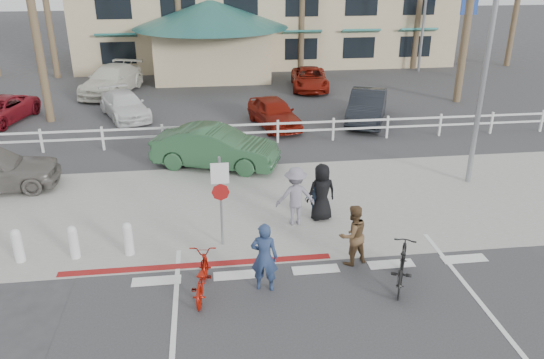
{
  "coord_description": "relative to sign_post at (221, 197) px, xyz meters",
  "views": [
    {
      "loc": [
        -2.58,
        -10.69,
        7.46
      ],
      "look_at": [
        -0.8,
        3.1,
        1.5
      ],
      "focal_mm": 35.0,
      "sensor_mm": 36.0,
      "label": 1
    }
  ],
  "objects": [
    {
      "name": "curb_red",
      "position": [
        -0.7,
        -1.0,
        -1.44
      ],
      "size": [
        7.0,
        0.25,
        0.02
      ],
      "primitive_type": "cube",
      "color": "maroon",
      "rests_on": "ground"
    },
    {
      "name": "bollard_2",
      "position": [
        -5.3,
        -0.2,
        -0.97
      ],
      "size": [
        0.26,
        0.26,
        0.95
      ],
      "primitive_type": null,
      "color": "silver",
      "rests_on": "ground"
    },
    {
      "name": "bollard_0",
      "position": [
        -2.5,
        -0.2,
        -0.97
      ],
      "size": [
        0.26,
        0.26,
        0.95
      ],
      "primitive_type": null,
      "color": "silver",
      "rests_on": "ground"
    },
    {
      "name": "bike_black",
      "position": [
        4.21,
        -2.53,
        -0.89
      ],
      "size": [
        1.25,
        1.92,
        1.12
      ],
      "primitive_type": "imported",
      "rotation": [
        0.0,
        0.0,
        2.72
      ],
      "color": "black",
      "rests_on": "ground"
    },
    {
      "name": "info_sign",
      "position": [
        16.3,
        19.8,
        1.35
      ],
      "size": [
        1.2,
        0.16,
        5.6
      ],
      "primitive_type": null,
      "color": "navy",
      "rests_on": "ground"
    },
    {
      "name": "ground",
      "position": [
        2.3,
        -2.2,
        -1.45
      ],
      "size": [
        140.0,
        140.0,
        0.0
      ],
      "primitive_type": "plane",
      "color": "#333335"
    },
    {
      "name": "pedestrian_a",
      "position": [
        2.2,
        0.97,
        -0.55
      ],
      "size": [
        1.17,
        0.68,
        1.8
      ],
      "primitive_type": "imported",
      "rotation": [
        0.0,
        0.0,
        3.15
      ],
      "color": "gray",
      "rests_on": "ground"
    },
    {
      "name": "lot_car_4",
      "position": [
        -5.54,
        18.08,
        -0.68
      ],
      "size": [
        3.58,
        5.73,
        1.55
      ],
      "primitive_type": "imported",
      "rotation": [
        0.0,
        0.0,
        -0.29
      ],
      "color": "silver",
      "rests_on": "ground"
    },
    {
      "name": "bike_path",
      "position": [
        2.3,
        -4.2,
        -1.45
      ],
      "size": [
        12.0,
        16.0,
        0.01
      ],
      "primitive_type": "cube",
      "color": "#333335",
      "rests_on": "ground"
    },
    {
      "name": "streetlight_0",
      "position": [
        8.8,
        3.3,
        3.05
      ],
      "size": [
        0.6,
        2.0,
        9.0
      ],
      "primitive_type": null,
      "color": "gray",
      "rests_on": "ground"
    },
    {
      "name": "car_white_sedan",
      "position": [
        0.01,
        5.88,
        -0.68
      ],
      "size": [
        4.95,
        3.11,
        1.54
      ],
      "primitive_type": "imported",
      "rotation": [
        0.0,
        0.0,
        1.23
      ],
      "color": "#264E30",
      "rests_on": "ground"
    },
    {
      "name": "parking_lot",
      "position": [
        2.3,
        15.8,
        -1.45
      ],
      "size": [
        50.0,
        16.0,
        0.01
      ],
      "primitive_type": "cube",
      "color": "#333335",
      "rests_on": "ground"
    },
    {
      "name": "bike_red",
      "position": [
        -0.58,
        -2.23,
        -0.97
      ],
      "size": [
        0.85,
        1.9,
        0.96
      ],
      "primitive_type": "imported",
      "rotation": [
        0.0,
        0.0,
        3.02
      ],
      "color": "#8C0F04",
      "rests_on": "ground"
    },
    {
      "name": "rider_black",
      "position": [
        3.29,
        -1.37,
        -0.63
      ],
      "size": [
        0.96,
        0.85,
        1.64
      ],
      "primitive_type": "imported",
      "rotation": [
        0.0,
        0.0,
        3.48
      ],
      "color": "brown",
      "rests_on": "ground"
    },
    {
      "name": "sidewalk_plaza",
      "position": [
        2.3,
        2.3,
        -1.44
      ],
      "size": [
        22.0,
        7.0,
        0.01
      ],
      "primitive_type": "cube",
      "color": "gray",
      "rests_on": "ground"
    },
    {
      "name": "lot_car_2",
      "position": [
        2.84,
        10.62,
        -0.78
      ],
      "size": [
        2.45,
        4.21,
        1.35
      ],
      "primitive_type": "imported",
      "rotation": [
        0.0,
        0.0,
        0.23
      ],
      "color": "maroon",
      "rests_on": "ground"
    },
    {
      "name": "rail_fence",
      "position": [
        2.8,
        8.3,
        -0.95
      ],
      "size": [
        29.4,
        0.16,
        1.0
      ],
      "primitive_type": null,
      "color": "silver",
      "rests_on": "ground"
    },
    {
      "name": "lot_car_5",
      "position": [
        5.9,
        17.67,
        -0.83
      ],
      "size": [
        2.58,
        4.65,
        1.23
      ],
      "primitive_type": "imported",
      "rotation": [
        0.0,
        0.0,
        -0.13
      ],
      "color": "maroon",
      "rests_on": "ground"
    },
    {
      "name": "cross_street",
      "position": [
        2.3,
        6.3,
        -1.45
      ],
      "size": [
        40.0,
        5.0,
        0.01
      ],
      "primitive_type": "cube",
      "color": "#333335",
      "rests_on": "ground"
    },
    {
      "name": "lot_car_1",
      "position": [
        -4.22,
        13.02,
        -0.83
      ],
      "size": [
        3.19,
        4.58,
        1.23
      ],
      "primitive_type": "imported",
      "rotation": [
        0.0,
        0.0,
        0.38
      ],
      "color": "white",
      "rests_on": "ground"
    },
    {
      "name": "rider_red",
      "position": [
        0.91,
        -2.25,
        -0.57
      ],
      "size": [
        0.73,
        0.56,
        1.77
      ],
      "primitive_type": "imported",
      "rotation": [
        0.0,
        0.0,
        2.91
      ],
      "color": "navy",
      "rests_on": "ground"
    },
    {
      "name": "pedestrian_child",
      "position": [
        2.88,
        1.21,
        -0.85
      ],
      "size": [
        0.76,
        0.52,
        1.19
      ],
      "primitive_type": "imported",
      "rotation": [
        0.0,
        0.0,
        2.78
      ],
      "color": "#30435D",
      "rests_on": "ground"
    },
    {
      "name": "sign_post",
      "position": [
        0.0,
        0.0,
        0.0
      ],
      "size": [
        0.5,
        0.1,
        2.9
      ],
      "primitive_type": null,
      "color": "gray",
      "rests_on": "ground"
    },
    {
      "name": "bollard_1",
      "position": [
        -3.9,
        -0.2,
        -0.97
      ],
      "size": [
        0.26,
        0.26,
        0.95
      ],
      "primitive_type": null,
      "color": "silver",
      "rests_on": "ground"
    },
    {
      "name": "lot_car_3",
      "position": [
        7.32,
        10.76,
        -0.7
      ],
      "size": [
        3.18,
        4.82,
        1.5
      ],
      "primitive_type": "imported",
      "rotation": [
        0.0,
        0.0,
        -0.38
      ],
      "color": "black",
      "rests_on": "ground"
    },
    {
      "name": "pedestrian_b",
      "position": [
        3.02,
        1.16,
        -0.56
      ],
      "size": [
        0.95,
        0.69,
        1.78
      ],
      "primitive_type": "imported",
      "rotation": [
        0.0,
        0.0,
        3.3
      ],
      "color": "black",
      "rests_on": "ground"
    }
  ]
}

